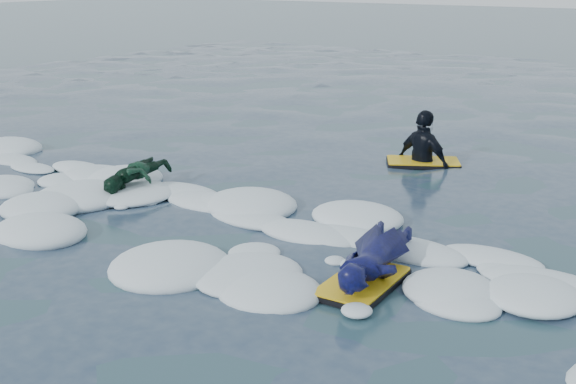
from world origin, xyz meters
name	(u,v)px	position (x,y,z in m)	size (l,w,h in m)	color
ground	(135,241)	(0.00, 0.00, 0.00)	(120.00, 120.00, 0.00)	#1A3040
foam_band	(193,217)	(0.00, 1.03, 0.00)	(12.00, 3.10, 0.30)	white
prone_woman_unit	(373,259)	(2.87, 0.57, 0.23)	(0.94, 1.79, 0.44)	black
prone_child_unit	(137,178)	(-1.32, 1.34, 0.24)	(0.78, 1.28, 0.47)	black
waiting_rider_unit	(423,163)	(1.40, 5.13, 0.03)	(1.34, 1.14, 1.76)	black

